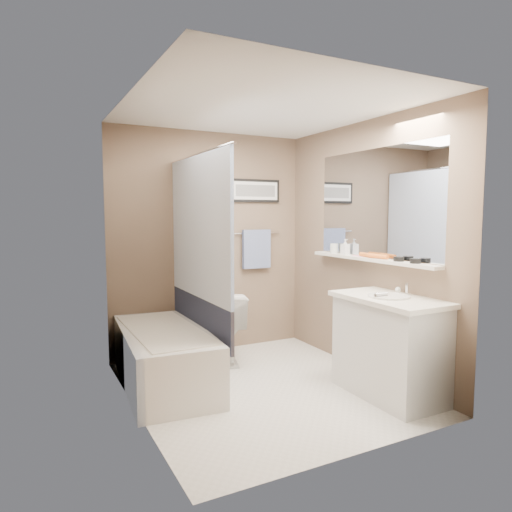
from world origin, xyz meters
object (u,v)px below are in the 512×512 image
vanity (389,349)px  glass_jar (334,248)px  candle_bowl_far (399,259)px  hair_brush_back (368,255)px  bathtub (164,357)px  candle_bowl_near (415,261)px  hair_brush_front (378,256)px  toilet (223,326)px  soap_bottle (345,247)px

vanity → glass_jar: size_ratio=9.00×
candle_bowl_far → hair_brush_back: 0.38m
bathtub → candle_bowl_far: candle_bowl_far is taller
candle_bowl_far → candle_bowl_near: bearing=-90.0°
candle_bowl_near → hair_brush_back: 0.57m
hair_brush_front → bathtub: bearing=157.5°
toilet → vanity: size_ratio=0.81×
candle_bowl_near → hair_brush_front: size_ratio=0.41×
hair_brush_front → vanity: bearing=-117.0°
soap_bottle → toilet: bearing=148.1°
vanity → hair_brush_back: 0.91m
hair_brush_front → toilet: bearing=133.0°
vanity → glass_jar: glass_jar is taller
glass_jar → candle_bowl_far: bearing=-90.0°
bathtub → candle_bowl_near: 2.32m
candle_bowl_far → hair_brush_back: (0.00, 0.38, 0.00)m
vanity → soap_bottle: soap_bottle is taller
vanity → soap_bottle: 1.16m
candle_bowl_near → hair_brush_back: hair_brush_back is taller
candle_bowl_near → soap_bottle: 0.91m
hair_brush_front → glass_jar: size_ratio=2.20×
bathtub → toilet: size_ratio=2.05×
bathtub → soap_bottle: bearing=-4.1°
hair_brush_front → candle_bowl_far: bearing=-90.0°
vanity → hair_brush_front: hair_brush_front is taller
vanity → candle_bowl_far: 0.77m
vanity → glass_jar: (0.19, 1.02, 0.77)m
hair_brush_back → glass_jar: size_ratio=2.20×
bathtub → glass_jar: 2.01m
soap_bottle → candle_bowl_near: bearing=-90.0°
toilet → hair_brush_front: 1.72m
glass_jar → soap_bottle: (0.00, -0.18, 0.03)m
toilet → glass_jar: size_ratio=7.32×
vanity → candle_bowl_far: (0.19, 0.11, 0.73)m
toilet → hair_brush_back: hair_brush_back is taller
candle_bowl_far → soap_bottle: 0.73m
candle_bowl_near → candle_bowl_far: (0.00, 0.19, 0.00)m
vanity → candle_bowl_far: size_ratio=10.00×
bathtub → toilet: (0.74, 0.38, 0.12)m
hair_brush_back → soap_bottle: size_ratio=1.43×
candle_bowl_near → glass_jar: (0.00, 1.09, 0.03)m
candle_bowl_near → soap_bottle: size_ratio=0.59×
hair_brush_front → glass_jar: bearing=90.0°
hair_brush_front → soap_bottle: size_ratio=1.43×
toilet → candle_bowl_far: (1.05, -1.38, 0.77)m
bathtub → toilet: bearing=32.0°
candle_bowl_far → hair_brush_front: size_ratio=0.41×
candle_bowl_far → hair_brush_front: (0.00, 0.25, 0.00)m
candle_bowl_near → hair_brush_front: bearing=90.0°
hair_brush_back → soap_bottle: bearing=90.0°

